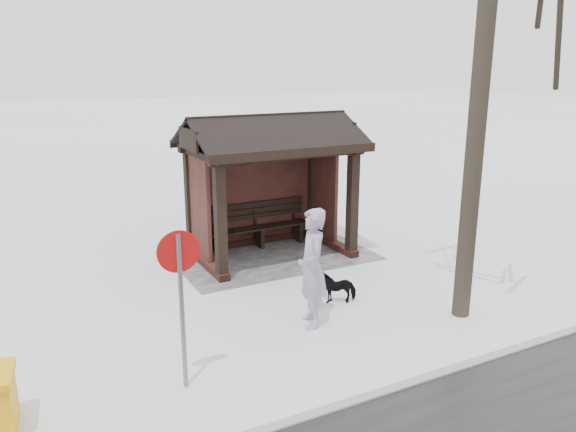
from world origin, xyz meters
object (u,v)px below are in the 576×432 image
object	(u,v)px
pedestrian	(312,268)
bus_shelter	(267,157)
dog	(338,287)
road_sign	(180,275)

from	to	relation	value
pedestrian	bus_shelter	bearing A→B (deg)	-177.67
dog	road_sign	xyz separation A→B (m)	(3.24, 1.39, 1.28)
dog	road_sign	world-z (taller)	road_sign
pedestrian	road_sign	xyz separation A→B (m)	(2.37, 0.80, 0.59)
bus_shelter	road_sign	bearing A→B (deg)	52.76
pedestrian	dog	xyz separation A→B (m)	(-0.87, -0.59, -0.70)
bus_shelter	dog	world-z (taller)	bus_shelter
bus_shelter	dog	bearing A→B (deg)	89.32
road_sign	bus_shelter	bearing A→B (deg)	-125.22
pedestrian	road_sign	distance (m)	2.57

